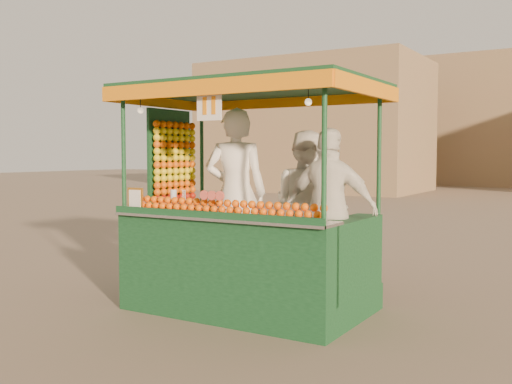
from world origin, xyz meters
The scene contains 7 objects.
ground centered at (0.00, 0.00, 0.00)m, with size 90.00×90.00×0.00m, color #746652.
building_left centered at (-9.00, 20.00, 3.00)m, with size 10.00×6.00×6.00m, color #84674B.
building_center centered at (-2.00, 30.00, 3.50)m, with size 14.00×7.00×7.00m, color #84674B.
juice_cart centered at (-0.21, -0.34, 0.80)m, with size 2.72×1.76×2.47m.
vendor_left centered at (-0.49, 0.01, 1.26)m, with size 0.84×0.72×1.95m.
vendor_middle centered at (0.26, 0.31, 1.13)m, with size 0.92×0.77×1.69m.
vendor_right centered at (0.75, -0.11, 1.14)m, with size 1.03×0.51×1.70m.
Camera 1 is at (3.25, -5.74, 1.71)m, focal length 41.66 mm.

